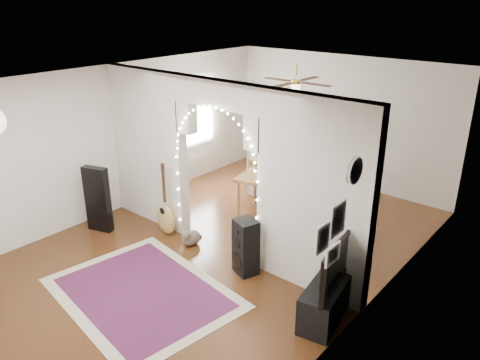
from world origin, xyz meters
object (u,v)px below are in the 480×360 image
Objects in this scene: dining_chair_left at (290,179)px; floor_speaker at (246,247)px; dining_table at (272,182)px; acoustic_guitar at (165,208)px; dining_chair_right at (297,218)px; bookcase at (284,165)px; media_console at (326,301)px.

floor_speaker is at bearing -84.77° from dining_chair_left.
dining_table is at bearing -87.89° from dining_chair_left.
dining_chair_right is (1.67, 1.49, -0.21)m from acoustic_guitar.
dining_table is (-0.81, 1.76, 0.26)m from floor_speaker.
dining_chair_right reaches higher than dining_chair_left.
bookcase is 2.69× the size of dining_chair_right.
acoustic_guitar is 1.86× the size of dining_chair_right.
acoustic_guitar is at bearing -117.92° from dining_chair_left.
dining_chair_right is (0.87, -0.83, -0.52)m from bookcase.
media_console is 2.31m from dining_chair_right.
acoustic_guitar reaches higher than dining_chair_right.
dining_table is (0.18, -0.62, -0.10)m from bookcase.
floor_speaker is 1.95m from dining_table.
dining_chair_left is (-0.26, 0.62, -0.54)m from bookcase.
floor_speaker is 3.25m from dining_chair_left.
media_console is 1.72× the size of dining_chair_right.
dining_chair_right is (0.69, -0.21, -0.42)m from dining_table.
floor_speaker is 0.64× the size of dining_table.
floor_speaker is (1.79, -0.06, -0.05)m from acoustic_guitar.
dining_table is 0.83m from dining_chair_right.
dining_chair_right is at bearing -27.51° from dining_table.
dining_chair_left is (-2.69, 3.15, -0.01)m from media_console.
bookcase is 1.17× the size of dining_table.
media_console is (1.43, -0.16, -0.17)m from floor_speaker.
floor_speaker is at bearing 7.19° from acoustic_guitar.
dining_chair_left is 1.84m from dining_chair_right.
dining_table is 2.29× the size of dining_chair_right.
floor_speaker is 0.54× the size of bookcase.
floor_speaker reaches higher than media_console.
acoustic_guitar reaches higher than media_console.
bookcase is 0.65m from dining_table.
dining_chair_right reaches higher than media_console.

